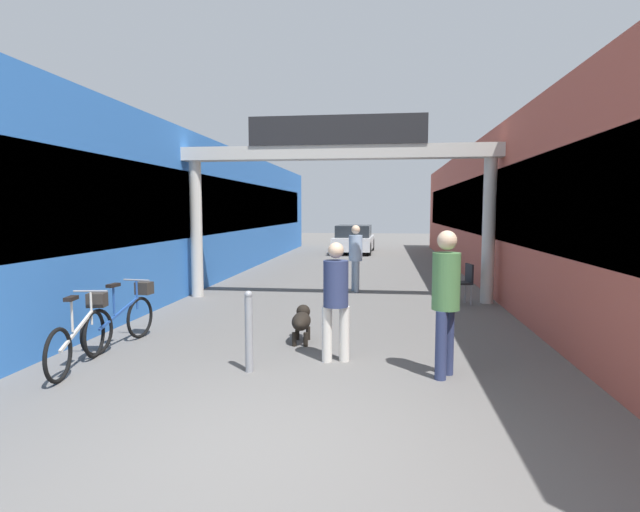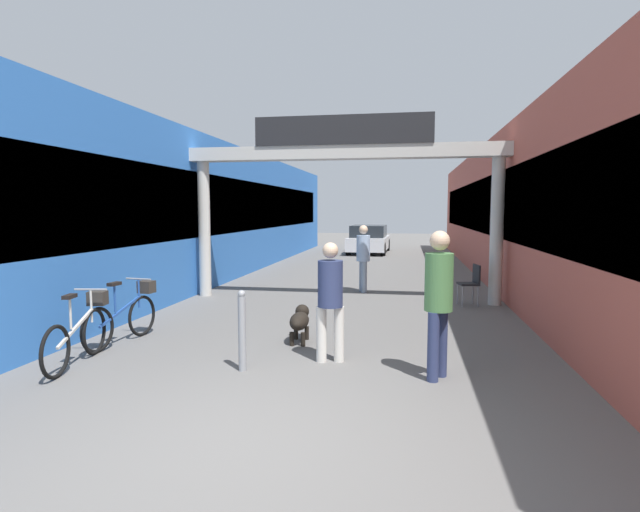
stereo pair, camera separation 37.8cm
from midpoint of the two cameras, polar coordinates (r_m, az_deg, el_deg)
name	(u,v)px [view 1 (the left image)]	position (r m, az deg, el deg)	size (l,w,h in m)	color
ground_plane	(261,446)	(4.75, -9.24, -20.68)	(80.00, 80.00, 0.00)	#605E5B
storefront_left	(187,212)	(16.36, -15.56, 4.84)	(3.00, 26.00, 3.98)	blue
storefront_right	(524,212)	(15.57, 21.67, 4.65)	(3.00, 26.00, 3.98)	#B25142
arcade_sign_gateway	(337,172)	(11.38, 1.01, 9.57)	(7.40, 0.47, 4.15)	beige
pedestrian_with_dog	(336,294)	(6.77, 0.21, -4.39)	(0.41, 0.41, 1.64)	silver
pedestrian_companion	(446,293)	(6.27, 12.52, -4.17)	(0.46, 0.46, 1.82)	navy
pedestrian_carrying_crate	(356,254)	(12.59, 3.23, 0.25)	(0.43, 0.43, 1.69)	#8C9EB2
dog_on_leash	(302,320)	(7.89, -3.49, -7.36)	(0.33, 0.75, 0.55)	black
bicycle_silver_nearest	(81,334)	(7.46, -26.98, -7.97)	(0.46, 1.68, 0.98)	black
bicycle_blue_second	(124,316)	(8.36, -22.69, -6.39)	(0.46, 1.68, 0.98)	black
bollard_post_metal	(249,331)	(6.51, -9.80, -8.44)	(0.10, 0.10, 1.05)	gray
cafe_chair_black_nearer	(465,280)	(11.35, 15.30, -2.64)	(0.47, 0.47, 0.89)	gray
parked_car_white	(354,239)	(24.05, 3.45, 1.90)	(1.89, 4.05, 1.33)	silver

